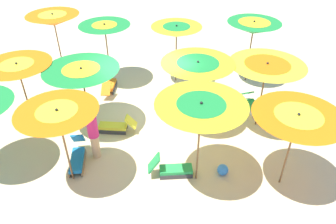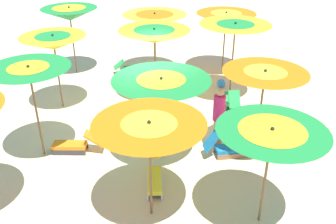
{
  "view_description": "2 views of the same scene",
  "coord_description": "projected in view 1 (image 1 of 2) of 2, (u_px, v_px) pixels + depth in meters",
  "views": [
    {
      "loc": [
        -7.79,
        4.2,
        6.53
      ],
      "look_at": [
        -1.25,
        -0.12,
        0.98
      ],
      "focal_mm": 34.41,
      "sensor_mm": 36.0,
      "label": 1
    },
    {
      "loc": [
        5.15,
        8.1,
        5.48
      ],
      "look_at": [
        0.4,
        1.57,
        1.13
      ],
      "focal_mm": 40.38,
      "sensor_mm": 36.0,
      "label": 2
    }
  ],
  "objects": [
    {
      "name": "lounger_5",
      "position": [
        59.0,
        117.0,
        10.71
      ],
      "size": [
        0.97,
        1.24,
        0.58
      ],
      "rotation": [
        0.0,
        0.0,
        7.27
      ],
      "color": "silver",
      "rests_on": "ground"
    },
    {
      "name": "beach_umbrella_5",
      "position": [
        198.0,
        69.0,
        9.57
      ],
      "size": [
        2.2,
        2.2,
        2.31
      ],
      "color": "brown",
      "rests_on": "ground"
    },
    {
      "name": "beachgoer_0",
      "position": [
        93.0,
        133.0,
        8.98
      ],
      "size": [
        0.3,
        0.3,
        1.63
      ],
      "rotation": [
        0.0,
        0.0,
        0.26
      ],
      "color": "#D8A87F",
      "rests_on": "ground"
    },
    {
      "name": "beach_umbrella_0",
      "position": [
        253.0,
        28.0,
        11.91
      ],
      "size": [
        1.98,
        1.98,
        2.47
      ],
      "color": "brown",
      "rests_on": "ground"
    },
    {
      "name": "beach_umbrella_3",
      "position": [
        53.0,
        20.0,
        12.51
      ],
      "size": [
        2.04,
        2.04,
        2.5
      ],
      "color": "brown",
      "rests_on": "ground"
    },
    {
      "name": "lounger_1",
      "position": [
        116.0,
        126.0,
        10.31
      ],
      "size": [
        1.04,
        1.19,
        0.59
      ],
      "rotation": [
        0.0,
        0.0,
        7.19
      ],
      "color": "#333338",
      "rests_on": "ground"
    },
    {
      "name": "beach_umbrella_4",
      "position": [
        266.0,
        70.0,
        9.54
      ],
      "size": [
        2.27,
        2.27,
        2.29
      ],
      "color": "brown",
      "rests_on": "ground"
    },
    {
      "name": "beach_umbrella_7",
      "position": [
        18.0,
        69.0,
        9.76
      ],
      "size": [
        2.09,
        2.09,
        2.18
      ],
      "color": "brown",
      "rests_on": "ground"
    },
    {
      "name": "lounger_3",
      "position": [
        254.0,
        106.0,
        11.26
      ],
      "size": [
        1.41,
        0.8,
        0.53
      ],
      "rotation": [
        0.0,
        0.0,
        9.08
      ],
      "color": "silver",
      "rests_on": "ground"
    },
    {
      "name": "beach_umbrella_9",
      "position": [
        201.0,
        109.0,
        7.44
      ],
      "size": [
        2.18,
        2.18,
        2.49
      ],
      "color": "brown",
      "rests_on": "ground"
    },
    {
      "name": "lounger_4",
      "position": [
        109.0,
        86.0,
        12.35
      ],
      "size": [
        1.26,
        1.07,
        0.58
      ],
      "rotation": [
        0.0,
        0.0,
        5.64
      ],
      "color": "#333338",
      "rests_on": "ground"
    },
    {
      "name": "beach_umbrella_6",
      "position": [
        82.0,
        74.0,
        9.55
      ],
      "size": [
        2.27,
        2.27,
        2.16
      ],
      "color": "brown",
      "rests_on": "ground"
    },
    {
      "name": "beach_ball",
      "position": [
        223.0,
        170.0,
        8.8
      ],
      "size": [
        0.31,
        0.31,
        0.31
      ],
      "primitive_type": "sphere",
      "color": "#337FE5",
      "rests_on": "ground"
    },
    {
      "name": "beach_umbrella_8",
      "position": [
        297.0,
        123.0,
        7.48
      ],
      "size": [
        2.14,
        2.14,
        2.28
      ],
      "color": "brown",
      "rests_on": "ground"
    },
    {
      "name": "beach_umbrella_10",
      "position": [
        58.0,
        117.0,
        7.55
      ],
      "size": [
        1.95,
        1.95,
        2.31
      ],
      "color": "brown",
      "rests_on": "ground"
    },
    {
      "name": "ground",
      "position": [
        145.0,
        119.0,
        10.97
      ],
      "size": [
        39.68,
        39.68,
        0.04
      ],
      "primitive_type": "cube",
      "color": "beige"
    },
    {
      "name": "lounger_2",
      "position": [
        77.0,
        157.0,
        9.13
      ],
      "size": [
        1.32,
        0.91,
        0.69
      ],
      "rotation": [
        0.0,
        0.0,
        8.95
      ],
      "color": "olive",
      "rests_on": "ground"
    },
    {
      "name": "beach_umbrella_1",
      "position": [
        176.0,
        31.0,
        11.94
      ],
      "size": [
        1.9,
        1.9,
        2.33
      ],
      "color": "brown",
      "rests_on": "ground"
    },
    {
      "name": "lounger_0",
      "position": [
        172.0,
        169.0,
        8.74
      ],
      "size": [
        0.91,
        1.23,
        0.71
      ],
      "rotation": [
        0.0,
        0.0,
        4.19
      ],
      "color": "#333338",
      "rests_on": "ground"
    },
    {
      "name": "beach_umbrella_2",
      "position": [
        105.0,
        29.0,
        11.84
      ],
      "size": [
        1.91,
        1.91,
        2.41
      ],
      "color": "brown",
      "rests_on": "ground"
    }
  ]
}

